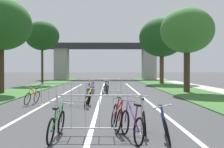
% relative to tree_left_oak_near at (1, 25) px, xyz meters
% --- Properties ---
extents(grass_verge_left, '(3.31, 49.50, 0.05)m').
position_rel_tree_left_oak_near_xyz_m(grass_verge_left, '(0.63, 4.93, -4.79)').
color(grass_verge_left, '#386B2D').
rests_on(grass_verge_left, ground).
extents(grass_verge_right, '(3.31, 49.50, 0.05)m').
position_rel_tree_left_oak_near_xyz_m(grass_verge_right, '(13.37, 4.93, -4.79)').
color(grass_verge_right, '#386B2D').
rests_on(grass_verge_right, ground).
extents(sidewalk_path_right, '(2.03, 49.50, 0.08)m').
position_rel_tree_left_oak_near_xyz_m(sidewalk_path_right, '(16.04, 4.93, -4.78)').
color(sidewalk_path_right, '#ADA89E').
rests_on(sidewalk_path_right, ground).
extents(lane_stripe_center, '(0.14, 28.64, 0.01)m').
position_rel_tree_left_oak_near_xyz_m(lane_stripe_center, '(7.00, -1.00, -4.81)').
color(lane_stripe_center, silver).
rests_on(lane_stripe_center, ground).
extents(lane_stripe_right_lane, '(0.14, 28.64, 0.01)m').
position_rel_tree_left_oak_near_xyz_m(lane_stripe_right_lane, '(9.59, -1.00, -4.81)').
color(lane_stripe_right_lane, silver).
rests_on(lane_stripe_right_lane, ground).
extents(lane_stripe_left_lane, '(0.14, 28.64, 0.01)m').
position_rel_tree_left_oak_near_xyz_m(lane_stripe_left_lane, '(4.41, -1.00, -4.81)').
color(lane_stripe_left_lane, silver).
rests_on(lane_stripe_left_lane, ground).
extents(overpass_bridge, '(20.54, 3.24, 6.01)m').
position_rel_tree_left_oak_near_xyz_m(overpass_bridge, '(7.00, 25.59, -0.71)').
color(overpass_bridge, '#2D2D30').
rests_on(overpass_bridge, ground).
extents(tree_left_oak_near, '(4.25, 4.25, 6.65)m').
position_rel_tree_left_oak_near_xyz_m(tree_left_oak_near, '(0.00, 0.00, 0.00)').
color(tree_left_oak_near, '#3D2D1E').
rests_on(tree_left_oak_near, ground).
extents(tree_left_pine_near, '(3.71, 3.71, 6.94)m').
position_rel_tree_left_oak_near_xyz_m(tree_left_pine_near, '(0.27, 10.42, 0.53)').
color(tree_left_pine_near, '#3D2D1E').
rests_on(tree_left_pine_near, ground).
extents(tree_right_pine_far, '(3.88, 3.88, 6.21)m').
position_rel_tree_left_oak_near_xyz_m(tree_right_pine_far, '(13.25, 0.76, -0.30)').
color(tree_right_pine_far, '#3D2D1E').
rests_on(tree_right_pine_far, ground).
extents(tree_right_oak_mid, '(5.30, 5.30, 7.68)m').
position_rel_tree_left_oak_near_xyz_m(tree_right_oak_mid, '(13.75, 12.33, 0.59)').
color(tree_right_oak_mid, '#4C3823').
rests_on(tree_right_oak_mid, ground).
extents(crowd_barrier_nearest, '(2.25, 0.54, 1.05)m').
position_rel_tree_left_oak_near_xyz_m(crowd_barrier_nearest, '(7.25, -11.73, -4.30)').
color(crowd_barrier_nearest, '#ADADB2').
rests_on(crowd_barrier_nearest, ground).
extents(crowd_barrier_second, '(2.25, 0.53, 1.05)m').
position_rel_tree_left_oak_near_xyz_m(crowd_barrier_second, '(5.36, -5.95, -4.30)').
color(crowd_barrier_second, '#ADADB2').
rests_on(crowd_barrier_second, ground).
extents(crowd_barrier_third, '(2.25, 0.49, 1.05)m').
position_rel_tree_left_oak_near_xyz_m(crowd_barrier_third, '(7.28, -0.17, -4.30)').
color(crowd_barrier_third, '#ADADB2').
rests_on(crowd_barrier_third, ground).
extents(bicycle_purple_0, '(0.47, 1.54, 0.93)m').
position_rel_tree_left_oak_near_xyz_m(bicycle_purple_0, '(6.39, -0.64, -4.47)').
color(bicycle_purple_0, black).
rests_on(bicycle_purple_0, ground).
extents(bicycle_black_1, '(0.71, 1.67, 0.95)m').
position_rel_tree_left_oak_near_xyz_m(bicycle_black_1, '(7.29, -0.67, -4.46)').
color(bicycle_black_1, black).
rests_on(bicycle_black_1, ground).
extents(bicycle_teal_2, '(0.62, 1.70, 0.99)m').
position_rel_tree_left_oak_near_xyz_m(bicycle_teal_2, '(6.47, -5.49, -4.44)').
color(bicycle_teal_2, black).
rests_on(bicycle_teal_2, ground).
extents(bicycle_blue_3, '(0.59, 1.58, 0.93)m').
position_rel_tree_left_oak_near_xyz_m(bicycle_blue_3, '(8.85, -12.21, -4.47)').
color(bicycle_blue_3, black).
rests_on(bicycle_blue_3, ground).
extents(bicycle_yellow_4, '(0.52, 1.62, 0.88)m').
position_rel_tree_left_oak_near_xyz_m(bicycle_yellow_4, '(6.55, -6.50, -4.46)').
color(bicycle_yellow_4, black).
rests_on(bicycle_yellow_4, ground).
extents(bicycle_red_5, '(0.58, 1.66, 0.97)m').
position_rel_tree_left_oak_near_xyz_m(bicycle_red_5, '(7.71, -11.15, -4.44)').
color(bicycle_red_5, black).
rests_on(bicycle_red_5, ground).
extents(bicycle_orange_6, '(0.49, 1.63, 0.91)m').
position_rel_tree_left_oak_near_xyz_m(bicycle_orange_6, '(3.77, -5.56, -4.47)').
color(bicycle_orange_6, black).
rests_on(bicycle_orange_6, ground).
extents(bicycle_green_7, '(0.51, 1.67, 0.87)m').
position_rel_tree_left_oak_near_xyz_m(bicycle_green_7, '(6.22, -12.11, -4.47)').
color(bicycle_green_7, black).
rests_on(bicycle_green_7, ground).
extents(bicycle_white_8, '(0.46, 1.70, 0.94)m').
position_rel_tree_left_oak_near_xyz_m(bicycle_white_8, '(8.46, -11.21, -4.46)').
color(bicycle_white_8, black).
rests_on(bicycle_white_8, ground).
extents(bicycle_silver_9, '(0.49, 1.66, 1.03)m').
position_rel_tree_left_oak_near_xyz_m(bicycle_silver_9, '(7.33, 0.37, -4.43)').
color(bicycle_silver_9, black).
rests_on(bicycle_silver_9, ground).
extents(bicycle_purple_10, '(0.53, 1.70, 0.93)m').
position_rel_tree_left_oak_near_xyz_m(bicycle_purple_10, '(8.04, -12.20, -4.46)').
color(bicycle_purple_10, black).
rests_on(bicycle_purple_10, ground).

